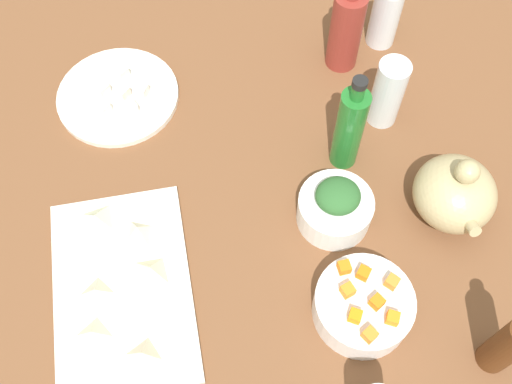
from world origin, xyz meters
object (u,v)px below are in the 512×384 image
Objects in this scene: bottle_0 at (509,345)px; bottle_2 at (346,28)px; plate_tofu at (118,96)px; bottle_1 at (349,128)px; drinking_glass_0 at (385,16)px; cutting_board at (123,289)px; bowl_greens at (335,210)px; teapot at (455,193)px; bowl_carrots at (363,306)px; drinking_glass_1 at (388,93)px.

bottle_2 reaches higher than bottle_0.
bottle_1 is (20.13, 39.38, 8.73)cm from plate_tofu.
cutting_board is at bearing -50.20° from drinking_glass_0.
cutting_board is 58.53cm from bottle_0.
plate_tofu is at bearing -83.17° from drinking_glass_0.
drinking_glass_0 is (-45.43, 54.52, 6.10)cm from cutting_board.
cutting_board is at bearing -47.75° from bottle_2.
drinking_glass_0 is (-65.32, -0.04, -1.18)cm from bottle_0.
bottle_0 reaches higher than cutting_board.
cutting_board is 1.56× the size of bottle_2.
bottle_2 reaches higher than cutting_board.
bottle_0 is 41.27cm from bottle_1.
drinking_glass_0 is at bearing 154.30° from bowl_greens.
teapot reaches higher than drinking_glass_0.
drinking_glass_0 is at bearing -179.96° from bottle_0.
plate_tofu is at bearing -132.27° from bowl_greens.
bottle_0 reaches higher than teapot.
drinking_glass_0 is (-6.38, 53.28, 6.00)cm from plate_tofu.
bottle_1 is (-38.81, -13.94, 1.55)cm from bottle_0.
bottle_2 is (-22.32, 4.79, -0.29)cm from bottle_1.
teapot reaches higher than bowl_carrots.
bottle_1 is (-28.54, 3.83, 6.47)cm from bowl_carrots.
drinking_glass_1 is at bearing 75.73° from plate_tofu.
cutting_board is 2.22× the size of bowl_carrots.
bottle_1 is (-11.62, 4.45, 6.38)cm from bowl_greens.
cutting_board is 1.57× the size of bottle_1.
bowl_carrots is at bearing -50.88° from teapot.
bowl_greens is 0.95× the size of drinking_glass_0.
drinking_glass_1 is (18.73, -4.72, 0.53)cm from drinking_glass_0.
bowl_greens is 33.18cm from bottle_0.
cutting_board is at bearing -110.04° from bottle_0.
bottle_1 reaches higher than plate_tofu.
cutting_board is 1.47× the size of plate_tofu.
drinking_glass_0 is at bearing 162.14° from bowl_carrots.
drinking_glass_1 is (-46.60, -4.76, -0.65)cm from bottle_0.
plate_tofu is 1.07× the size of bottle_1.
bottle_1 is at bearing -27.67° from drinking_glass_0.
bottle_2 reaches higher than bowl_carrots.
cutting_board is at bearing -61.80° from drinking_glass_1.
cutting_board is 1.81× the size of bottle_0.
bowl_carrots is 0.97× the size of teapot.
bottle_0 is at bearing 5.84° from drinking_glass_1.
cutting_board is 71.22cm from drinking_glass_0.
bottle_2 is (-2.19, 44.16, 8.44)cm from plate_tofu.
teapot is at bearing 49.26° from bottle_1.
bottle_0 is at bearing 69.96° from cutting_board.
teapot is at bearing 85.76° from bowl_greens.
teapot is at bearing 16.04° from drinking_glass_1.
drinking_glass_1 is at bearing 130.29° from bottle_1.
bottle_1 reaches higher than drinking_glass_0.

